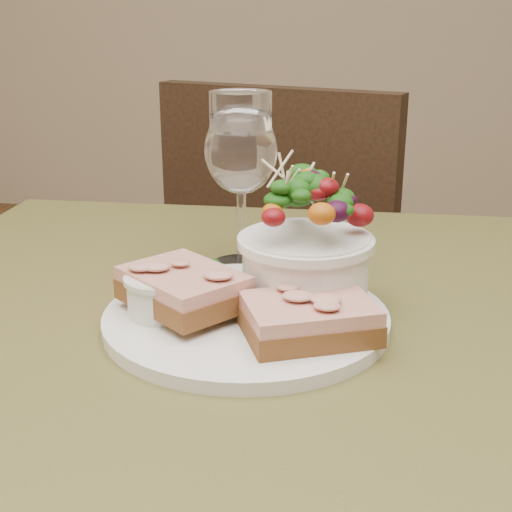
# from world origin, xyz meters

# --- Properties ---
(cafe_table) EXTENTS (0.80, 0.80, 0.75)m
(cafe_table) POSITION_xyz_m (0.00, 0.00, 0.65)
(cafe_table) COLOR #4C4820
(cafe_table) RESTS_ON ground
(chair_far) EXTENTS (0.54, 0.54, 0.90)m
(chair_far) POSITION_xyz_m (0.01, 0.74, 0.29)
(chair_far) COLOR black
(chair_far) RESTS_ON ground
(dinner_plate) EXTENTS (0.25, 0.25, 0.01)m
(dinner_plate) POSITION_xyz_m (-0.01, 0.01, 0.76)
(dinner_plate) COLOR white
(dinner_plate) RESTS_ON cafe_table
(sandwich_front) EXTENTS (0.13, 0.11, 0.03)m
(sandwich_front) POSITION_xyz_m (0.05, -0.03, 0.78)
(sandwich_front) COLOR #4A2E13
(sandwich_front) RESTS_ON dinner_plate
(sandwich_back) EXTENTS (0.13, 0.13, 0.03)m
(sandwich_back) POSITION_xyz_m (-0.07, 0.00, 0.79)
(sandwich_back) COLOR #4A2E13
(sandwich_back) RESTS_ON dinner_plate
(ramekin) EXTENTS (0.06, 0.06, 0.04)m
(ramekin) POSITION_xyz_m (-0.08, -0.01, 0.78)
(ramekin) COLOR silver
(ramekin) RESTS_ON dinner_plate
(salad_bowl) EXTENTS (0.12, 0.12, 0.13)m
(salad_bowl) POSITION_xyz_m (0.04, 0.05, 0.82)
(salad_bowl) COLOR white
(salad_bowl) RESTS_ON dinner_plate
(garnish) EXTENTS (0.05, 0.04, 0.02)m
(garnish) POSITION_xyz_m (-0.06, 0.09, 0.77)
(garnish) COLOR #093409
(garnish) RESTS_ON dinner_plate
(wine_glass) EXTENTS (0.08, 0.08, 0.18)m
(wine_glass) POSITION_xyz_m (-0.04, 0.15, 0.87)
(wine_glass) COLOR white
(wine_glass) RESTS_ON cafe_table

